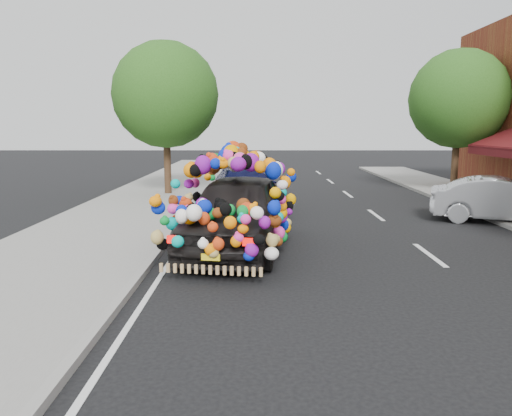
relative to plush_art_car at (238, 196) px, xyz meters
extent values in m
plane|color=black|center=(0.63, -0.51, -1.23)|extent=(100.00, 100.00, 0.00)
cube|color=gray|center=(-3.67, -0.51, -1.17)|extent=(4.00, 60.00, 0.12)
cube|color=gray|center=(-1.72, -0.51, -1.16)|extent=(0.15, 60.00, 0.13)
cube|color=#530F13|center=(8.58, 5.49, 0.72)|extent=(0.06, 5.20, 0.35)
cylinder|color=#332114|center=(-3.17, 8.99, 0.14)|extent=(0.28, 0.28, 2.73)
sphere|color=#1D4612|center=(-3.17, 8.99, 2.80)|extent=(4.20, 4.20, 4.20)
cylinder|color=#332114|center=(8.63, 9.49, 0.09)|extent=(0.28, 0.28, 2.64)
sphere|color=#1D4612|center=(8.63, 9.49, 2.67)|extent=(4.00, 4.00, 4.00)
imported|color=black|center=(0.00, 0.00, -0.37)|extent=(2.77, 5.29, 1.72)
cube|color=red|center=(-1.07, -2.40, -0.45)|extent=(0.23, 0.09, 0.14)
cube|color=red|center=(0.30, -2.61, -0.45)|extent=(0.23, 0.09, 0.14)
cube|color=yellow|center=(-0.39, -2.52, -0.75)|extent=(0.34, 0.09, 0.12)
imported|color=black|center=(0.02, 5.51, -0.51)|extent=(2.76, 5.16, 1.42)
imported|color=#A5A7AC|center=(7.63, 3.26, -0.56)|extent=(4.26, 2.67, 1.32)
camera|label=1|loc=(0.44, -11.14, 1.55)|focal=35.00mm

